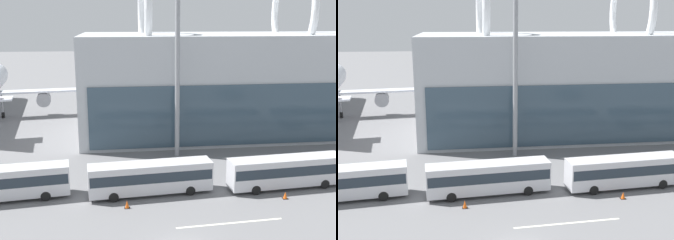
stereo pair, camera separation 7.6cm
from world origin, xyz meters
TOP-DOWN VIEW (x-y plane):
  - airliner_at_gate_far at (21.34, 53.20)m, footprint 37.54×40.25m
  - shuttle_bus_0 at (-16.23, 11.86)m, footprint 12.97×4.02m
  - shuttle_bus_1 at (-1.56, 11.51)m, footprint 12.93×3.62m
  - shuttle_bus_2 at (13.11, 11.49)m, footprint 12.93×3.58m
  - lane_stripe_5 at (4.90, 4.16)m, footprint 9.87×0.87m
  - traffic_cone_0 at (11.90, 8.64)m, footprint 0.56×0.56m
  - traffic_cone_1 at (-4.12, 8.47)m, footprint 0.53×0.53m

SIDE VIEW (x-z plane):
  - lane_stripe_5 at x=4.90m, z-range 0.00..0.01m
  - traffic_cone_0 at x=11.90m, z-range -0.01..0.72m
  - traffic_cone_1 at x=-4.12m, z-range -0.01..0.79m
  - shuttle_bus_0 at x=-16.23m, z-range 0.29..3.68m
  - shuttle_bus_1 at x=-1.56m, z-range 0.29..3.68m
  - shuttle_bus_2 at x=13.11m, z-range 0.29..3.68m
  - airliner_at_gate_far at x=21.34m, z-range -1.60..11.80m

